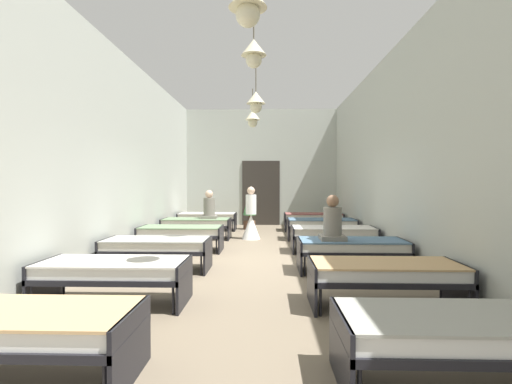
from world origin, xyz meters
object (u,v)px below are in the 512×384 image
object	(u,v)px
bed_left_row_2	(157,246)
nurse_near_aisle	(251,220)
bed_left_row_3	(181,232)
potted_plant	(249,210)
patient_seated_secondary	(333,223)
bed_right_row_3	(333,233)
bed_left_row_1	(114,271)
bed_right_row_5	(313,217)
bed_left_row_5	(207,217)
bed_right_row_1	(385,273)
bed_right_row_2	(352,247)
bed_right_row_0	(462,332)
bed_left_row_4	(197,223)
patient_seated_primary	(209,208)
bed_left_row_0	(17,327)
bed_right_row_4	(321,224)

from	to	relation	value
bed_left_row_2	nurse_near_aisle	xyz separation A→B (m)	(1.54, 3.79, 0.09)
bed_left_row_3	potted_plant	size ratio (longest dim) A/B	1.57
patient_seated_secondary	bed_left_row_3	bearing A→B (deg)	148.39
bed_right_row_3	bed_left_row_2	bearing A→B (deg)	-151.61
bed_left_row_1	nurse_near_aisle	distance (m)	5.89
bed_left_row_1	bed_right_row_5	distance (m)	8.35
potted_plant	bed_left_row_1	bearing A→B (deg)	-99.94
bed_right_row_3	patient_seated_secondary	bearing A→B (deg)	-100.21
bed_left_row_3	bed_left_row_5	bearing A→B (deg)	90.00
bed_right_row_1	bed_right_row_2	xyz separation A→B (m)	(0.00, 1.89, 0.00)
bed_right_row_2	potted_plant	bearing A→B (deg)	109.49
bed_right_row_0	bed_left_row_4	size ratio (longest dim) A/B	1.00
bed_left_row_2	patient_seated_primary	bearing A→B (deg)	84.78
bed_left_row_0	bed_left_row_5	world-z (taller)	same
bed_left_row_3	patient_seated_primary	size ratio (longest dim) A/B	2.37
bed_left_row_2	bed_right_row_3	xyz separation A→B (m)	(3.51, 1.89, 0.00)
bed_left_row_2	bed_right_row_4	distance (m)	5.16
bed_right_row_3	patient_seated_primary	world-z (taller)	patient_seated_primary
bed_left_row_3	bed_left_row_4	distance (m)	1.89
bed_left_row_3	potted_plant	xyz separation A→B (m)	(1.38, 4.10, 0.23)
bed_right_row_1	patient_seated_primary	world-z (taller)	patient_seated_primary
bed_right_row_1	nurse_near_aisle	bearing A→B (deg)	109.09
bed_right_row_4	bed_right_row_0	bearing A→B (deg)	-90.00
bed_right_row_5	nurse_near_aisle	distance (m)	2.73
bed_right_row_0	bed_left_row_1	bearing A→B (deg)	151.61
bed_left_row_0	bed_right_row_0	world-z (taller)	same
bed_left_row_4	bed_left_row_1	bearing A→B (deg)	-90.00
bed_left_row_0	bed_right_row_4	bearing A→B (deg)	65.18
bed_left_row_1	patient_seated_primary	world-z (taller)	patient_seated_primary
patient_seated_secondary	potted_plant	bearing A→B (deg)	106.34
bed_right_row_3	bed_right_row_4	size ratio (longest dim) A/B	1.00
bed_right_row_5	patient_seated_primary	xyz separation A→B (m)	(-3.16, -1.86, 0.43)
bed_left_row_2	bed_left_row_5	world-z (taller)	same
patient_seated_primary	bed_left_row_1	bearing A→B (deg)	-93.50
bed_left_row_2	bed_left_row_1	bearing A→B (deg)	-90.00
bed_left_row_2	patient_seated_primary	distance (m)	3.87
bed_right_row_0	patient_seated_primary	xyz separation A→B (m)	(-3.16, 7.62, 0.43)
bed_right_row_3	bed_right_row_5	world-z (taller)	same
bed_left_row_2	patient_seated_primary	world-z (taller)	patient_seated_primary
bed_left_row_0	bed_left_row_4	bearing A→B (deg)	90.00
bed_right_row_0	bed_left_row_5	bearing A→B (deg)	110.30
bed_left_row_2	patient_seated_secondary	size ratio (longest dim) A/B	2.37
bed_left_row_4	bed_right_row_2	bearing A→B (deg)	-47.23
bed_left_row_1	bed_right_row_2	size ratio (longest dim) A/B	1.00
bed_right_row_4	patient_seated_secondary	xyz separation A→B (m)	(-0.35, -3.84, 0.43)
bed_left_row_0	bed_right_row_1	size ratio (longest dim) A/B	1.00
bed_left_row_3	bed_right_row_4	size ratio (longest dim) A/B	1.00
bed_right_row_0	patient_seated_secondary	world-z (taller)	patient_seated_secondary
bed_left_row_3	bed_right_row_1	bearing A→B (deg)	-47.23
bed_left_row_4	nurse_near_aisle	size ratio (longest dim) A/B	1.28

